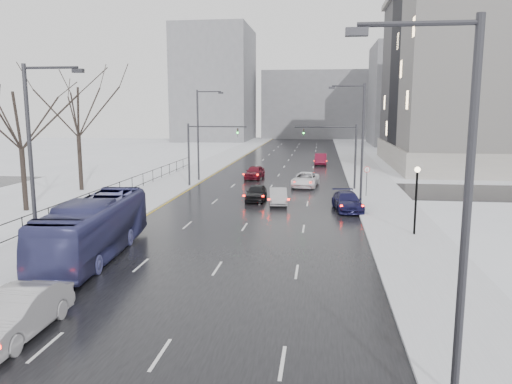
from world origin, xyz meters
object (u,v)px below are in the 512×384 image
at_px(streetlight_l_far, 200,131).
at_px(bus, 94,228).
at_px(mast_signal_right, 345,149).
at_px(mast_signal_left, 199,147).
at_px(tree_park_d, 26,212).
at_px(streetlight_r_mid, 360,138).
at_px(lamppost_r_mid, 416,191).
at_px(no_uturn_sign, 367,172).
at_px(streetlight_r_near, 456,213).
at_px(sedan_left_near, 18,314).
at_px(sedan_center_near, 256,193).
at_px(sedan_right_near, 278,196).
at_px(sedan_right_cross, 305,180).
at_px(sedan_right_distant, 321,159).
at_px(tree_park_e, 82,191).
at_px(sedan_center_far, 255,172).
at_px(sedan_right_far, 347,201).
at_px(streetlight_l_near, 35,160).

height_order(streetlight_l_far, bus, streetlight_l_far).
bearing_deg(mast_signal_right, mast_signal_left, 180.00).
bearing_deg(tree_park_d, streetlight_r_mid, 13.01).
bearing_deg(lamppost_r_mid, no_uturn_sign, 97.33).
bearing_deg(mast_signal_left, tree_park_d, -126.80).
bearing_deg(lamppost_r_mid, tree_park_d, 172.09).
bearing_deg(streetlight_r_near, lamppost_r_mid, 81.94).
distance_m(streetlight_r_mid, sedan_left_near, 29.97).
distance_m(streetlight_r_mid, sedan_center_near, 9.99).
height_order(streetlight_r_mid, sedan_center_near, streetlight_r_mid).
height_order(sedan_center_near, sedan_right_near, sedan_center_near).
xyz_separation_m(sedan_right_cross, sedan_right_distant, (1.50, 21.02, 0.06)).
distance_m(tree_park_e, sedan_left_near, 32.90).
relative_size(sedan_center_near, sedan_right_near, 1.00).
bearing_deg(sedan_right_distant, sedan_left_near, -99.36).
distance_m(streetlight_r_mid, sedan_center_far, 18.72).
bearing_deg(streetlight_l_far, mast_signal_left, -78.13).
bearing_deg(streetlight_r_near, mast_signal_right, 91.27).
xyz_separation_m(no_uturn_sign, sedan_right_far, (-2.00, -6.36, -1.54)).
bearing_deg(sedan_right_cross, no_uturn_sign, -37.24).
xyz_separation_m(streetlight_l_far, sedan_right_cross, (11.67, -2.61, -4.85)).
bearing_deg(sedan_right_distant, streetlight_r_near, -85.97).
distance_m(tree_park_d, mast_signal_right, 29.05).
distance_m(mast_signal_left, sedan_right_cross, 11.41).
bearing_deg(sedan_right_distant, mast_signal_left, -117.78).
bearing_deg(streetlight_r_near, sedan_center_near, 105.66).
bearing_deg(bus, streetlight_l_near, -114.83).
relative_size(mast_signal_right, mast_signal_left, 1.00).
distance_m(tree_park_e, streetlight_r_mid, 27.25).
bearing_deg(streetlight_r_mid, sedan_right_distant, 95.95).
height_order(lamppost_r_mid, sedan_center_far, lamppost_r_mid).
distance_m(lamppost_r_mid, mast_signal_right, 18.41).
distance_m(mast_signal_left, sedan_left_near, 34.50).
bearing_deg(tree_park_d, mast_signal_left, 53.20).
bearing_deg(tree_park_d, streetlight_r_near, -42.75).
bearing_deg(streetlight_r_near, sedan_right_cross, 96.76).
bearing_deg(sedan_center_far, bus, -93.39).
relative_size(streetlight_l_far, mast_signal_right, 1.54).
relative_size(streetlight_r_mid, sedan_left_near, 2.02).
distance_m(streetlight_r_near, sedan_right_far, 28.08).
height_order(mast_signal_right, bus, mast_signal_right).
distance_m(streetlight_r_near, sedan_right_distant, 60.68).
height_order(streetlight_r_near, bus, streetlight_r_near).
bearing_deg(tree_park_e, sedan_center_near, -9.90).
distance_m(tree_park_e, streetlight_r_near, 43.39).
xyz_separation_m(mast_signal_right, sedan_right_near, (-5.78, -8.50, -3.39)).
xyz_separation_m(sedan_left_near, sedan_right_far, (12.60, 23.94, -0.10)).
distance_m(streetlight_r_mid, sedan_right_far, 5.49).
bearing_deg(bus, no_uturn_sign, 47.21).
relative_size(tree_park_d, no_uturn_sign, 4.63).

